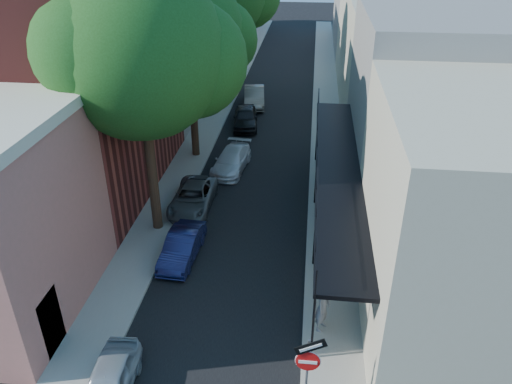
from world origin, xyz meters
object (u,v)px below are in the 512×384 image
(oak_mid, at_px, (197,34))
(parked_car_d, at_px, (231,160))
(parked_car_a, at_px, (109,383))
(parked_car_b, at_px, (182,246))
(parked_car_e, at_px, (246,117))
(pedestrian, at_px, (323,307))
(parked_car_f, at_px, (254,97))
(parked_car_c, at_px, (193,197))
(sign_post, at_px, (308,364))
(oak_near, at_px, (152,55))

(oak_mid, xyz_separation_m, parked_car_d, (2.02, -1.82, -6.47))
(parked_car_a, xyz_separation_m, parked_car_b, (0.47, 7.02, 0.01))
(parked_car_d, bearing_deg, parked_car_e, 96.97)
(pedestrian, bearing_deg, oak_mid, 49.67)
(oak_mid, distance_m, pedestrian, 16.67)
(parked_car_a, height_order, parked_car_f, parked_car_f)
(oak_mid, height_order, parked_car_c, oak_mid)
(parked_car_e, distance_m, pedestrian, 19.37)
(parked_car_b, distance_m, parked_car_d, 8.49)
(parked_car_a, relative_size, parked_car_c, 0.81)
(oak_mid, xyz_separation_m, parked_car_f, (2.02, 9.20, -6.36))
(sign_post, xyz_separation_m, parked_car_b, (-5.29, 6.97, -1.46))
(parked_car_c, distance_m, parked_car_e, 11.06)
(parked_car_a, bearing_deg, pedestrian, 25.74)
(sign_post, relative_size, parked_car_a, 0.90)
(parked_car_d, xyz_separation_m, parked_car_e, (-0.08, 6.64, 0.09))
(oak_mid, xyz_separation_m, parked_car_b, (1.29, -10.28, -6.48))
(sign_post, distance_m, pedestrian, 3.57)
(oak_near, distance_m, parked_car_a, 11.88)
(parked_car_c, height_order, parked_car_e, parked_car_e)
(parked_car_e, bearing_deg, parked_car_f, 82.28)
(parked_car_a, bearing_deg, sign_post, -2.73)
(parked_car_b, distance_m, parked_car_e, 15.12)
(oak_near, height_order, parked_car_d, oak_near)
(sign_post, distance_m, oak_mid, 19.14)
(parked_car_b, relative_size, parked_car_f, 0.83)
(parked_car_e, bearing_deg, parked_car_d, -95.93)
(sign_post, bearing_deg, parked_car_a, -179.54)
(parked_car_b, bearing_deg, parked_car_f, 90.74)
(oak_near, distance_m, parked_car_b, 7.76)
(parked_car_f, bearing_deg, parked_car_a, -99.42)
(oak_near, bearing_deg, parked_car_e, 81.62)
(oak_mid, distance_m, parked_car_a, 18.50)
(oak_mid, bearing_deg, oak_near, -89.63)
(parked_car_e, distance_m, parked_car_f, 4.38)
(parked_car_c, relative_size, pedestrian, 2.20)
(oak_near, relative_size, parked_car_a, 3.45)
(oak_near, height_order, parked_car_f, oak_near)
(parked_car_c, height_order, pedestrian, pedestrian)
(parked_car_a, height_order, parked_car_e, parked_car_e)
(sign_post, bearing_deg, pedestrian, 82.11)
(sign_post, bearing_deg, parked_car_f, 99.78)
(sign_post, xyz_separation_m, parked_car_c, (-5.76, 11.07, -1.47))
(pedestrian, bearing_deg, parked_car_b, 80.89)
(sign_post, height_order, parked_car_a, sign_post)
(oak_near, xyz_separation_m, parked_car_f, (1.97, 17.17, -7.18))
(parked_car_a, distance_m, pedestrian, 7.13)
(sign_post, distance_m, parked_car_c, 12.56)
(parked_car_a, height_order, parked_car_c, parked_car_c)
(parked_car_a, xyz_separation_m, parked_car_f, (1.20, 26.50, 0.13))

